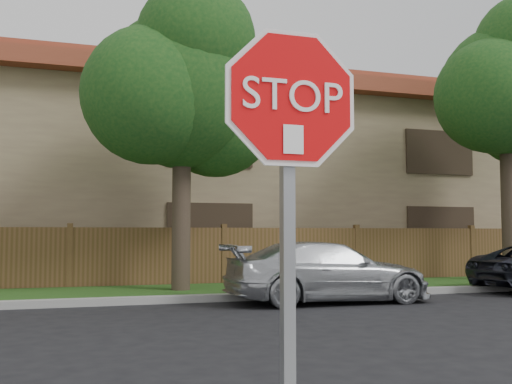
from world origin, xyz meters
name	(u,v)px	position (x,y,z in m)	size (l,w,h in m)	color
far_curb	(70,303)	(0.00, 8.15, 0.07)	(70.00, 0.30, 0.15)	gray
grass_strip	(69,295)	(0.00, 9.80, 0.06)	(70.00, 3.00, 0.12)	#1E4714
fence	(69,259)	(0.00, 11.40, 0.80)	(70.00, 0.12, 1.60)	#523B1D
apartment_building	(69,172)	(0.00, 17.00, 3.53)	(35.20, 9.20, 7.20)	#877054
tree_mid	(184,90)	(2.52, 9.57, 4.87)	(4.80, 3.90, 7.35)	#382B21
tree_right	(510,90)	(12.02, 9.57, 5.57)	(4.80, 3.90, 8.20)	#382B21
stop_sign	(290,160)	(0.94, -1.48, 1.83)	(1.01, 0.13, 2.55)	gray
sedan_right	(328,272)	(5.15, 7.21, 0.64)	(1.78, 4.38, 1.27)	silver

